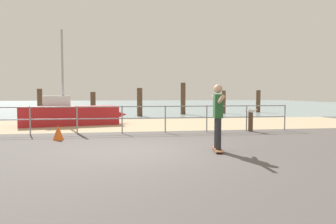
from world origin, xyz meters
TOP-DOWN VIEW (x-y plane):
  - ground_plane at (0.00, -1.00)m, footprint 24.00×10.00m
  - beach_strip at (0.00, 7.00)m, footprint 24.00×6.00m
  - sea_surface at (0.00, 35.00)m, footprint 72.00×50.00m
  - railing_fence at (-0.56, 3.60)m, footprint 13.06×0.05m
  - sailboat at (-2.85, 7.12)m, footprint 5.07×2.38m
  - skateboard at (1.87, -0.37)m, footprint 0.32×0.82m
  - skateboarder at (1.87, -0.37)m, footprint 0.31×1.44m
  - bollard_short at (4.43, 3.47)m, footprint 0.18×0.18m
  - seagull at (4.45, 3.46)m, footprint 0.44×0.29m
  - groyne_post_0 at (-5.82, 12.80)m, footprint 0.32×0.32m
  - groyne_post_1 at (-2.62, 14.40)m, footprint 0.36×0.36m
  - groyne_post_2 at (0.58, 12.33)m, footprint 0.36×0.36m
  - groyne_post_3 at (3.78, 13.73)m, footprint 0.35×0.35m
  - groyne_post_4 at (6.98, 14.16)m, footprint 0.28×0.28m
  - groyne_post_5 at (10.18, 15.16)m, footprint 0.34×0.34m
  - traffic_cone at (-2.58, 2.24)m, footprint 0.36×0.36m

SIDE VIEW (x-z plane):
  - ground_plane at x=0.00m, z-range -0.02..0.02m
  - beach_strip at x=0.00m, z-range -0.02..0.02m
  - sea_surface at x=0.00m, z-range -0.02..0.02m
  - skateboard at x=1.87m, z-range 0.03..0.11m
  - traffic_cone at x=-2.58m, z-range 0.00..0.50m
  - bollard_short at x=4.43m, z-range 0.00..0.75m
  - sailboat at x=-2.85m, z-range -1.71..2.75m
  - railing_fence at x=-0.56m, z-range 0.17..1.22m
  - groyne_post_1 at x=-2.62m, z-range 0.00..1.63m
  - seagull at x=4.45m, z-range 0.73..0.91m
  - groyne_post_4 at x=6.98m, z-range 0.00..1.74m
  - groyne_post_5 at x=10.18m, z-range 0.00..1.78m
  - groyne_post_0 at x=-5.82m, z-range 0.00..1.82m
  - groyne_post_2 at x=0.58m, z-range 0.00..1.88m
  - skateboarder at x=1.87m, z-range 0.19..1.84m
  - groyne_post_3 at x=3.78m, z-range 0.00..2.29m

